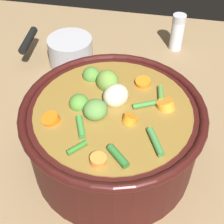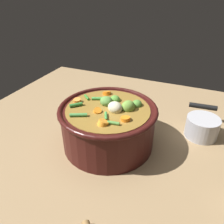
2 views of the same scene
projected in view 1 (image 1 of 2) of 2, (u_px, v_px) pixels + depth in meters
ground_plane at (113, 159)px, 0.59m from camera, size 1.10×1.10×0.00m
cooking_pot at (113, 133)px, 0.54m from camera, size 0.29×0.29×0.15m
salt_shaker at (177, 32)px, 0.81m from camera, size 0.03×0.03×0.09m
small_saucepan at (69, 51)px, 0.77m from camera, size 0.11×0.17×0.07m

